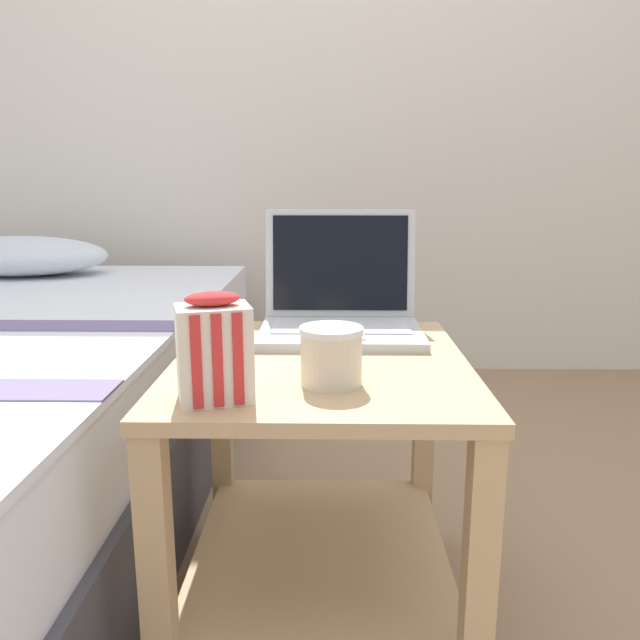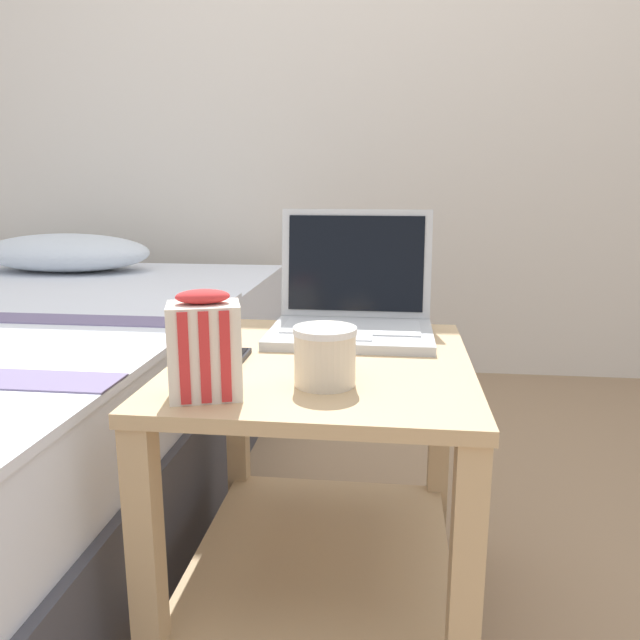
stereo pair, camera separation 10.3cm
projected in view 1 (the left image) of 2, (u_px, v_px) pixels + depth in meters
The scene contains 7 objects.
ground_plane at pixel (320, 612), 1.20m from camera, with size 8.00×8.00×0.00m, color #937556.
back_wall at pixel (327, 69), 2.51m from camera, with size 8.00×0.05×2.50m.
bedside_table at pixel (320, 455), 1.13m from camera, with size 0.51×0.59×0.51m.
laptop at pixel (340, 309), 1.27m from camera, with size 0.32×0.27×0.25m.
mug_front_left at pixel (332, 352), 0.95m from camera, with size 0.10×0.13×0.09m.
snack_bag at pixel (214, 350), 0.87m from camera, with size 0.12×0.10×0.16m.
cell_phone at pixel (218, 363), 1.05m from camera, with size 0.08×0.14×0.01m.
Camera 1 is at (0.02, -1.05, 0.81)m, focal length 35.00 mm.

